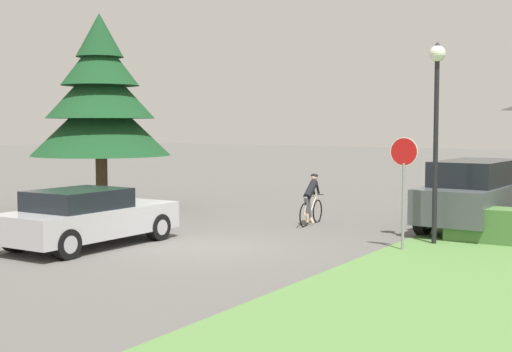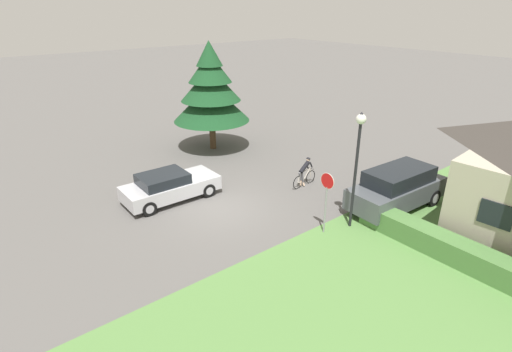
% 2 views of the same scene
% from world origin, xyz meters
% --- Properties ---
extents(ground_plane, '(140.00, 140.00, 0.00)m').
position_xyz_m(ground_plane, '(0.00, 0.00, 0.00)').
color(ground_plane, '#5B5956').
extents(hedge_row, '(11.15, 0.90, 0.85)m').
position_xyz_m(hedge_row, '(10.25, 4.32, 0.43)').
color(hedge_row, '#4C7A3D').
rests_on(hedge_row, ground).
extents(sedan_left_lane, '(1.98, 4.48, 1.38)m').
position_xyz_m(sedan_left_lane, '(-2.29, -1.35, 0.69)').
color(sedan_left_lane, '#BCBCC1').
rests_on(sedan_left_lane, ground).
extents(cyclist, '(0.44, 1.72, 1.49)m').
position_xyz_m(cyclist, '(0.54, 4.72, 0.71)').
color(cyclist, black).
rests_on(cyclist, ground).
extents(parked_suv_right, '(2.16, 4.95, 1.92)m').
position_xyz_m(parked_suv_right, '(4.84, 6.20, 0.98)').
color(parked_suv_right, '#4C5156').
rests_on(parked_suv_right, ground).
extents(stop_sign, '(0.66, 0.07, 2.61)m').
position_xyz_m(stop_sign, '(4.26, 2.13, 1.82)').
color(stop_sign, gray).
rests_on(stop_sign, ground).
extents(street_lamp, '(0.39, 0.39, 4.87)m').
position_xyz_m(street_lamp, '(4.61, 3.36, 3.51)').
color(street_lamp, black).
rests_on(street_lamp, ground).
extents(conifer_tall_near, '(4.69, 4.69, 6.62)m').
position_xyz_m(conifer_tall_near, '(-7.24, 4.26, 3.69)').
color(conifer_tall_near, '#4C3823').
rests_on(conifer_tall_near, ground).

